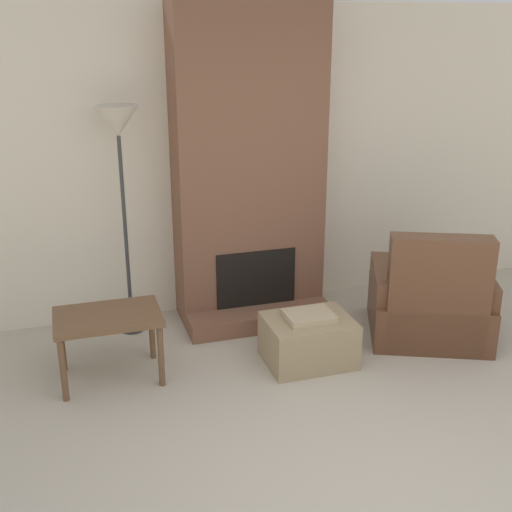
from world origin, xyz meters
name	(u,v)px	position (x,y,z in m)	size (l,w,h in m)	color
wall_back	(240,162)	(0.00, 2.96, 1.30)	(7.19, 0.06, 2.60)	beige
fireplace	(249,173)	(0.00, 2.70, 1.25)	(1.23, 0.71, 2.60)	brown
ottoman	(308,339)	(0.16, 1.70, 0.18)	(0.64, 0.50, 0.40)	#998460
armchair	(430,306)	(1.25, 1.79, 0.28)	(1.19, 1.18, 0.94)	brown
side_table	(108,323)	(-1.28, 1.90, 0.43)	(0.74, 0.50, 0.50)	brown
floor_lamp_left	(118,134)	(-1.04, 2.65, 1.63)	(0.33, 0.33, 1.84)	#333333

